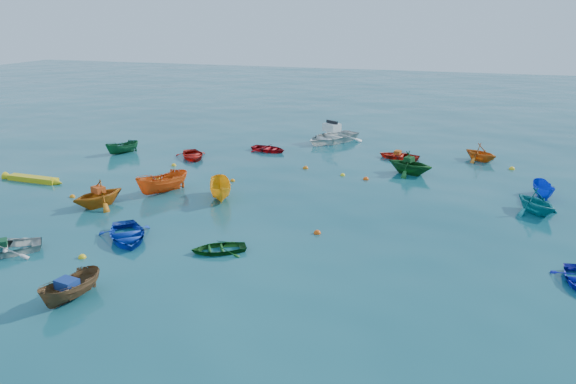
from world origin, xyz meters
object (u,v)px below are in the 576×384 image
(kayak_yellow, at_px, (33,181))
(motorboat_white, at_px, (332,142))
(dinghy_blue_sw, at_px, (127,240))
(dinghy_white_near, at_px, (1,254))

(kayak_yellow, relative_size, motorboat_white, 0.82)
(dinghy_blue_sw, height_order, kayak_yellow, dinghy_blue_sw)
(kayak_yellow, height_order, motorboat_white, motorboat_white)
(dinghy_blue_sw, relative_size, kayak_yellow, 0.81)
(dinghy_blue_sw, xyz_separation_m, motorboat_white, (4.18, 22.97, 0.00))
(dinghy_blue_sw, height_order, motorboat_white, motorboat_white)
(motorboat_white, bearing_deg, dinghy_blue_sw, -71.08)
(dinghy_blue_sw, relative_size, dinghy_white_near, 1.00)
(dinghy_blue_sw, bearing_deg, dinghy_white_near, 175.40)
(kayak_yellow, bearing_deg, dinghy_white_near, -143.81)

